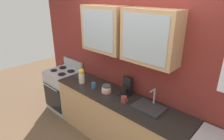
{
  "coord_description": "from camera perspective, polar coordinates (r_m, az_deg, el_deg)",
  "views": [
    {
      "loc": [
        1.75,
        -1.99,
        2.42
      ],
      "look_at": [
        -0.12,
        0.0,
        1.31
      ],
      "focal_mm": 30.84,
      "sensor_mm": 36.0,
      "label": 1
    }
  ],
  "objects": [
    {
      "name": "back_wall_unit",
      "position": [
        3.04,
        5.75,
        4.22
      ],
      "size": [
        4.62,
        0.42,
        2.76
      ],
      "color": "maroon",
      "rests_on": "ground_plane"
    },
    {
      "name": "counter",
      "position": [
        3.31,
        1.53,
        -14.53
      ],
      "size": [
        2.46,
        0.62,
        0.88
      ],
      "color": "tan",
      "rests_on": "ground_plane"
    },
    {
      "name": "stove_range",
      "position": [
        4.32,
        -13.95,
        -5.67
      ],
      "size": [
        0.66,
        0.64,
        1.06
      ],
      "color": "#ADAFB5",
      "rests_on": "ground_plane"
    },
    {
      "name": "sink_faucet",
      "position": [
        2.82,
        10.88,
        -10.69
      ],
      "size": [
        0.43,
        0.31,
        0.27
      ],
      "color": "#2D2D30",
      "rests_on": "counter"
    },
    {
      "name": "bowl_stack",
      "position": [
        3.16,
        -1.69,
        -5.64
      ],
      "size": [
        0.16,
        0.16,
        0.13
      ],
      "color": "#D87F84",
      "rests_on": "counter"
    },
    {
      "name": "vase",
      "position": [
        3.49,
        -8.99,
        -1.76
      ],
      "size": [
        0.11,
        0.11,
        0.28
      ],
      "color": "beige",
      "rests_on": "counter"
    },
    {
      "name": "cup_near_sink",
      "position": [
        2.91,
        3.57,
        -8.69
      ],
      "size": [
        0.13,
        0.09,
        0.09
      ],
      "color": "#993838",
      "rests_on": "counter"
    },
    {
      "name": "cup_near_bowls",
      "position": [
        3.32,
        -5.49,
        -4.52
      ],
      "size": [
        0.11,
        0.07,
        0.1
      ],
      "color": "#38608C",
      "rests_on": "counter"
    },
    {
      "name": "coffee_maker",
      "position": [
        3.09,
        4.13,
        -5.41
      ],
      "size": [
        0.17,
        0.2,
        0.29
      ],
      "color": "black",
      "rests_on": "counter"
    }
  ]
}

